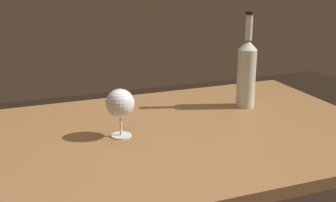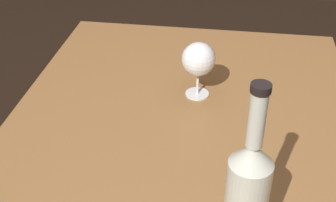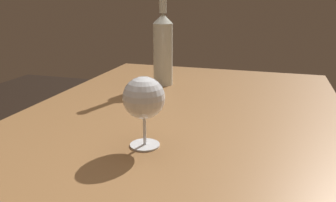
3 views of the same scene
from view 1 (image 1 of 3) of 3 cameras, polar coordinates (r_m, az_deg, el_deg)
dining_table at (r=1.51m, az=2.19°, el=-6.92°), size 1.30×0.90×0.74m
wine_glass_left at (r=1.40m, az=-6.21°, el=-0.40°), size 0.09×0.09×0.16m
wine_bottle at (r=1.70m, az=10.12°, el=3.81°), size 0.07×0.07×0.36m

